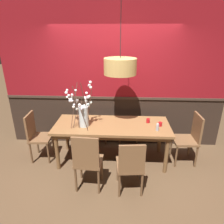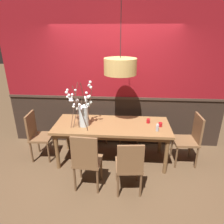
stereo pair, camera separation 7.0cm
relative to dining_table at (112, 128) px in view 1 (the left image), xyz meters
The scene contains 14 objects.
ground_plane 0.69m from the dining_table, ahead, with size 24.00×24.00×0.00m, color brown.
back_wall 1.08m from the dining_table, 90.00° to the left, with size 4.58×0.14×2.98m.
dining_table is the anchor object (origin of this frame).
chair_head_east_end 1.46m from the dining_table, ahead, with size 0.44×0.45×0.98m.
chair_far_side_left 0.92m from the dining_table, 113.37° to the left, with size 0.45×0.43×0.91m.
chair_near_side_right 0.92m from the dining_table, 68.93° to the right, with size 0.44×0.46×0.92m.
chair_near_side_left 0.89m from the dining_table, 112.16° to the right, with size 0.44×0.40×0.99m.
chair_far_side_right 0.91m from the dining_table, 66.87° to the left, with size 0.47×0.43×0.95m.
chair_head_west_end 1.46m from the dining_table, behind, with size 0.41×0.44×0.95m.
vase_with_blossoms 0.61m from the dining_table, behind, with size 0.51×0.54×0.86m.
candle_holder_nearer_center 0.69m from the dining_table, ahead, with size 0.07×0.07×0.08m.
candle_holder_nearer_edge 0.89m from the dining_table, ahead, with size 0.07×0.07×0.08m.
condiment_bottle 0.84m from the dining_table, 14.28° to the right, with size 0.05×0.05×0.13m.
pendant_lamp 1.14m from the dining_table, 30.80° to the left, with size 0.56×0.56×1.30m.
Camera 1 is at (0.18, -3.37, 2.37)m, focal length 32.37 mm.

